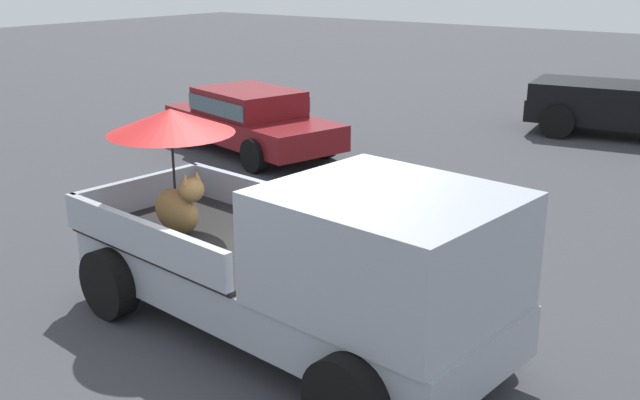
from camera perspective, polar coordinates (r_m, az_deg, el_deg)
The scene contains 3 objects.
ground_plane at distance 8.15m, azimuth -2.98°, elevation -10.27°, with size 80.00×80.00×0.00m, color #38383D.
pickup_truck_main at distance 7.49m, azimuth -1.09°, elevation -4.53°, with size 5.19×2.60×2.27m.
parked_sedan_near at distance 15.71m, azimuth -5.37°, elevation 6.36°, with size 4.59×2.72×1.33m.
Camera 1 is at (4.67, -5.48, 3.83)m, focal length 41.48 mm.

